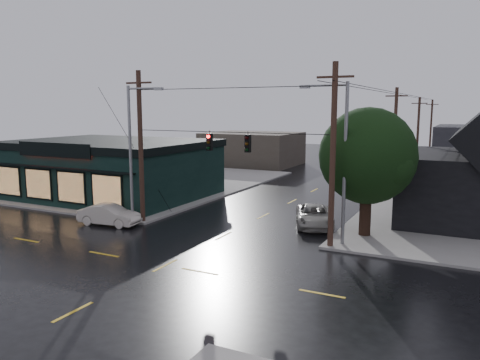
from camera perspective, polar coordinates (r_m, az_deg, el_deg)
The scene contains 15 objects.
ground_plane at distance 23.85m, azimuth -9.08°, elevation -10.24°, with size 160.00×160.00×0.00m, color black.
sidewalk_nw at distance 51.27m, azimuth -14.24°, elevation -0.09°, with size 28.00×28.00×0.15m, color gray.
pizza_shop at distance 42.42m, azimuth -15.47°, elevation 1.45°, with size 16.30×12.34×4.90m.
corner_tree at distance 28.57m, azimuth 15.29°, elevation 2.82°, with size 5.71×5.71×7.65m.
utility_pole_nw at distance 32.61m, azimuth -11.73°, elevation -5.13°, with size 2.00×0.32×10.15m, color #321E16, non-canonical shape.
utility_pole_ne at distance 26.79m, azimuth 10.91°, elevation -8.15°, with size 2.00×0.32×10.15m, color #321E16, non-canonical shape.
utility_pole_far_a at distance 47.37m, azimuth 18.03°, elevation -1.06°, with size 2.00×0.32×9.65m, color #321E16, non-canonical shape.
utility_pole_far_b at distance 67.03m, azimuth 20.65°, elevation 1.58°, with size 2.00×0.32×9.15m, color #321E16, non-canonical shape.
utility_pole_far_c at distance 86.85m, azimuth 22.07°, elevation 3.01°, with size 2.00×0.32×9.15m, color #321E16, non-canonical shape.
span_signal_assembly at distance 28.11m, azimuth -1.44°, elevation 4.63°, with size 13.00×0.48×1.23m.
streetlight_nw at distance 32.27m, azimuth -12.92°, elevation -5.31°, with size 5.40×0.30×9.15m, color gray, non-canonical shape.
streetlight_ne at distance 27.32m, azimuth 12.33°, elevation -7.87°, with size 5.40×0.30×9.15m, color gray, non-canonical shape.
bg_building_west at distance 64.55m, azimuth 1.53°, elevation 3.84°, with size 12.00×10.00×4.40m, color #41382F.
sedan_cream at distance 32.36m, azimuth -15.65°, elevation -4.11°, with size 1.47×4.21×1.39m, color beige.
suv_silver at distance 31.27m, azimuth 9.05°, elevation -4.35°, with size 2.28×4.96×1.38m, color gray.
Camera 1 is at (13.29, -18.24, 7.72)m, focal length 35.00 mm.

